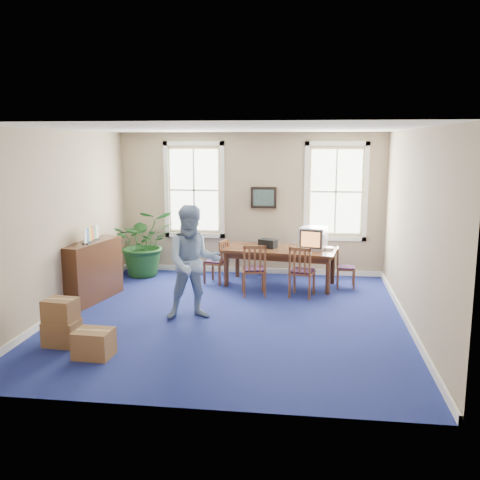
# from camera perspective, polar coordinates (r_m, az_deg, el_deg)

# --- Properties ---
(floor) EXTENTS (6.50, 6.50, 0.00)m
(floor) POSITION_cam_1_polar(r_m,az_deg,el_deg) (9.35, -1.09, -8.21)
(floor) COLOR navy
(floor) RESTS_ON ground
(ceiling) EXTENTS (6.50, 6.50, 0.00)m
(ceiling) POSITION_cam_1_polar(r_m,az_deg,el_deg) (8.86, -1.17, 11.81)
(ceiling) COLOR white
(ceiling) RESTS_ON ground
(wall_back) EXTENTS (6.50, 0.00, 6.50)m
(wall_back) POSITION_cam_1_polar(r_m,az_deg,el_deg) (12.16, 1.14, 3.88)
(wall_back) COLOR tan
(wall_back) RESTS_ON ground
(wall_front) EXTENTS (6.50, 0.00, 6.50)m
(wall_front) POSITION_cam_1_polar(r_m,az_deg,el_deg) (5.83, -5.86, -3.40)
(wall_front) COLOR tan
(wall_front) RESTS_ON ground
(wall_left) EXTENTS (0.00, 6.50, 6.50)m
(wall_left) POSITION_cam_1_polar(r_m,az_deg,el_deg) (9.86, -18.65, 1.79)
(wall_left) COLOR tan
(wall_left) RESTS_ON ground
(wall_right) EXTENTS (0.00, 6.50, 6.50)m
(wall_right) POSITION_cam_1_polar(r_m,az_deg,el_deg) (9.03, 18.07, 1.07)
(wall_right) COLOR tan
(wall_right) RESTS_ON ground
(baseboard_back) EXTENTS (6.00, 0.04, 0.12)m
(baseboard_back) POSITION_cam_1_polar(r_m,az_deg,el_deg) (12.40, 1.10, -3.22)
(baseboard_back) COLOR white
(baseboard_back) RESTS_ON ground
(baseboard_left) EXTENTS (0.04, 6.50, 0.12)m
(baseboard_left) POSITION_cam_1_polar(r_m,az_deg,el_deg) (10.18, -17.99, -6.81)
(baseboard_left) COLOR white
(baseboard_left) RESTS_ON ground
(baseboard_right) EXTENTS (0.04, 6.50, 0.12)m
(baseboard_right) POSITION_cam_1_polar(r_m,az_deg,el_deg) (9.38, 17.35, -8.24)
(baseboard_right) COLOR white
(baseboard_right) RESTS_ON ground
(window_left) EXTENTS (1.40, 0.12, 2.20)m
(window_left) POSITION_cam_1_polar(r_m,az_deg,el_deg) (12.32, -4.91, 5.33)
(window_left) COLOR white
(window_left) RESTS_ON ground
(window_right) EXTENTS (1.40, 0.12, 2.20)m
(window_right) POSITION_cam_1_polar(r_m,az_deg,el_deg) (12.05, 10.19, 5.09)
(window_right) COLOR white
(window_right) RESTS_ON ground
(wall_picture) EXTENTS (0.58, 0.06, 0.48)m
(wall_picture) POSITION_cam_1_polar(r_m,az_deg,el_deg) (12.06, 2.54, 4.54)
(wall_picture) COLOR black
(wall_picture) RESTS_ON ground
(conference_table) EXTENTS (2.45, 1.38, 0.79)m
(conference_table) POSITION_cam_1_polar(r_m,az_deg,el_deg) (11.30, 4.28, -2.86)
(conference_table) COLOR #492815
(conference_table) RESTS_ON ground
(crt_tv) EXTENTS (0.62, 0.65, 0.46)m
(crt_tv) POSITION_cam_1_polar(r_m,az_deg,el_deg) (11.21, 7.83, 0.22)
(crt_tv) COLOR #B7B7BC
(crt_tv) RESTS_ON conference_table
(game_console) EXTENTS (0.20, 0.24, 0.05)m
(game_console) POSITION_cam_1_polar(r_m,az_deg,el_deg) (11.20, 9.42, -0.89)
(game_console) COLOR white
(game_console) RESTS_ON conference_table
(equipment_bag) EXTENTS (0.42, 0.35, 0.18)m
(equipment_bag) POSITION_cam_1_polar(r_m,az_deg,el_deg) (11.27, 2.99, -0.37)
(equipment_bag) COLOR black
(equipment_bag) RESTS_ON conference_table
(chair_near_left) EXTENTS (0.54, 0.54, 1.03)m
(chair_near_left) POSITION_cam_1_polar(r_m,az_deg,el_deg) (10.54, 1.48, -3.14)
(chair_near_left) COLOR brown
(chair_near_left) RESTS_ON ground
(chair_near_right) EXTENTS (0.54, 0.54, 1.01)m
(chair_near_right) POSITION_cam_1_polar(r_m,az_deg,el_deg) (10.49, 6.64, -3.32)
(chair_near_right) COLOR brown
(chair_near_right) RESTS_ON ground
(chair_end_left) EXTENTS (0.54, 0.54, 0.94)m
(chair_end_left) POSITION_cam_1_polar(r_m,az_deg,el_deg) (11.43, -2.58, -2.29)
(chair_end_left) COLOR brown
(chair_end_left) RESTS_ON ground
(chair_end_right) EXTENTS (0.38, 0.38, 0.84)m
(chair_end_right) POSITION_cam_1_polar(r_m,az_deg,el_deg) (11.31, 11.23, -2.89)
(chair_end_right) COLOR brown
(chair_end_right) RESTS_ON ground
(man) EXTENTS (1.13, 0.99, 1.95)m
(man) POSITION_cam_1_polar(r_m,az_deg,el_deg) (9.07, -5.02, -2.42)
(man) COLOR #86A2C5
(man) RESTS_ON ground
(credenza) EXTENTS (0.72, 1.55, 1.18)m
(credenza) POSITION_cam_1_polar(r_m,az_deg,el_deg) (10.54, -15.52, -3.10)
(credenza) COLOR #492815
(credenza) RESTS_ON ground
(brochure_rack) EXTENTS (0.14, 0.68, 0.30)m
(brochure_rack) POSITION_cam_1_polar(r_m,az_deg,el_deg) (10.39, -15.61, 0.85)
(brochure_rack) COLOR #99999E
(brochure_rack) RESTS_ON credenza
(potted_plant) EXTENTS (1.71, 1.62, 1.51)m
(potted_plant) POSITION_cam_1_polar(r_m,az_deg,el_deg) (12.19, -10.13, -0.28)
(potted_plant) COLOR #19471C
(potted_plant) RESTS_ON ground
(cardboard_boxes) EXTENTS (1.40, 1.40, 0.74)m
(cardboard_boxes) POSITION_cam_1_polar(r_m,az_deg,el_deg) (8.44, -17.11, -8.09)
(cardboard_boxes) COLOR olive
(cardboard_boxes) RESTS_ON ground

